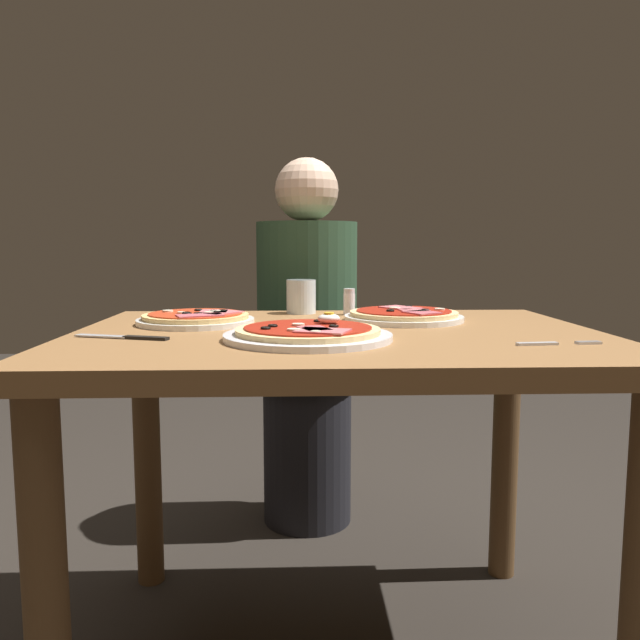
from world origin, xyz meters
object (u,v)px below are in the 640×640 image
object	(u,v)px
pizza_across_left	(404,316)
diner_person	(307,353)
water_glass_near	(301,299)
knife	(128,337)
dining_table	(337,388)
pizza_across_right	(196,318)
pizza_foreground	(308,333)
salt_shaker	(349,302)
fork	(552,343)

from	to	relation	value
pizza_across_left	diner_person	xyz separation A→B (m)	(-0.22, 0.55, -0.18)
water_glass_near	knife	xyz separation A→B (m)	(-0.33, -0.43, -0.04)
dining_table	diner_person	distance (m)	0.72
pizza_across_right	pizza_across_left	bearing A→B (deg)	5.06
dining_table	pizza_foreground	world-z (taller)	pizza_foreground
pizza_foreground	salt_shaker	bearing A→B (deg)	74.99
dining_table	pizza_foreground	distance (m)	0.19
pizza_across_right	diner_person	world-z (taller)	diner_person
pizza_across_left	salt_shaker	distance (m)	0.18
fork	pizza_foreground	bearing A→B (deg)	169.94
dining_table	pizza_across_left	world-z (taller)	pizza_across_left
pizza_across_right	knife	bearing A→B (deg)	-113.07
knife	dining_table	bearing A→B (deg)	13.40
fork	knife	bearing A→B (deg)	172.43
pizza_foreground	fork	xyz separation A→B (m)	(0.44, -0.08, -0.01)
pizza_across_right	water_glass_near	world-z (taller)	water_glass_near
fork	water_glass_near	bearing A→B (deg)	129.58
pizza_foreground	salt_shaker	distance (m)	0.44
dining_table	salt_shaker	distance (m)	0.34
pizza_foreground	diner_person	xyz separation A→B (m)	(0.01, 0.84, -0.18)
knife	salt_shaker	distance (m)	0.60
dining_table	knife	xyz separation A→B (m)	(-0.41, -0.10, 0.12)
water_glass_near	diner_person	world-z (taller)	diner_person
dining_table	salt_shaker	size ratio (longest dim) A/B	16.21
pizza_across_left	salt_shaker	xyz separation A→B (m)	(-0.12, 0.13, 0.02)
salt_shaker	diner_person	bearing A→B (deg)	103.48
pizza_across_left	water_glass_near	size ratio (longest dim) A/B	3.20
fork	diner_person	size ratio (longest dim) A/B	0.13
water_glass_near	fork	size ratio (longest dim) A/B	0.55
knife	diner_person	xyz separation A→B (m)	(0.36, 0.81, -0.17)
dining_table	water_glass_near	bearing A→B (deg)	101.98
pizza_across_right	salt_shaker	bearing A→B (deg)	25.48
pizza_across_left	diner_person	distance (m)	0.62
pizza_across_left	salt_shaker	bearing A→B (deg)	132.38
pizza_foreground	water_glass_near	world-z (taller)	water_glass_near
pizza_across_left	pizza_across_right	size ratio (longest dim) A/B	1.06
pizza_across_right	fork	size ratio (longest dim) A/B	1.67
diner_person	knife	bearing A→B (deg)	66.35
dining_table	fork	xyz separation A→B (m)	(0.37, -0.20, 0.12)
dining_table	pizza_across_right	bearing A→B (deg)	157.86
water_glass_near	fork	world-z (taller)	water_glass_near
fork	salt_shaker	bearing A→B (deg)	122.88
salt_shaker	dining_table	bearing A→B (deg)	-99.62
diner_person	pizza_foreground	bearing A→B (deg)	89.13
diner_person	pizza_across_left	bearing A→B (deg)	111.76
pizza_across_left	pizza_foreground	bearing A→B (deg)	-128.41
fork	diner_person	bearing A→B (deg)	114.75
knife	diner_person	world-z (taller)	diner_person
fork	salt_shaker	world-z (taller)	salt_shaker
pizza_foreground	knife	distance (m)	0.34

